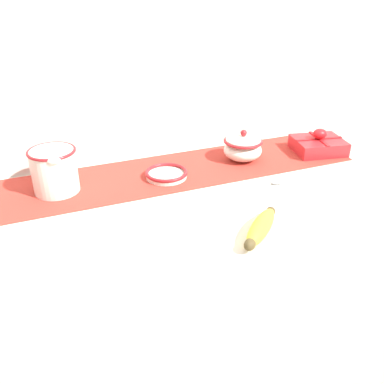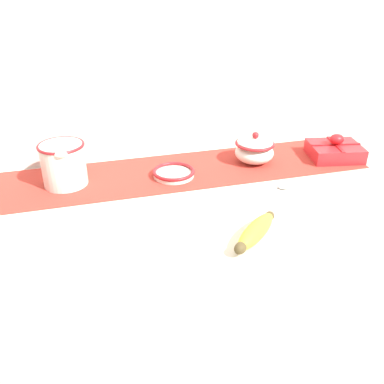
# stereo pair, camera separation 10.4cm
# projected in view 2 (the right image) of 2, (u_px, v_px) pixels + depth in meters

# --- Properties ---
(countertop) EXTENTS (1.22, 0.63, 0.87)m
(countertop) POSITION_uv_depth(u_px,v_px,m) (194.00, 323.00, 1.32)
(countertop) COLOR beige
(countertop) RESTS_ON ground_plane
(back_wall) EXTENTS (2.02, 0.04, 2.40)m
(back_wall) POSITION_uv_depth(u_px,v_px,m) (164.00, 46.00, 1.24)
(back_wall) COLOR silver
(back_wall) RESTS_ON ground_plane
(table_runner) EXTENTS (1.12, 0.26, 0.00)m
(table_runner) POSITION_uv_depth(u_px,v_px,m) (179.00, 171.00, 1.27)
(table_runner) COLOR #B23328
(table_runner) RESTS_ON countertop
(cream_pitcher) EXTENTS (0.12, 0.15, 0.12)m
(cream_pitcher) POSITION_uv_depth(u_px,v_px,m) (63.00, 163.00, 1.16)
(cream_pitcher) COLOR white
(cream_pitcher) RESTS_ON countertop
(sugar_bowl) EXTENTS (0.12, 0.12, 0.10)m
(sugar_bowl) POSITION_uv_depth(u_px,v_px,m) (254.00, 149.00, 1.30)
(sugar_bowl) COLOR white
(sugar_bowl) RESTS_ON countertop
(small_dish) EXTENTS (0.12, 0.12, 0.02)m
(small_dish) POSITION_uv_depth(u_px,v_px,m) (174.00, 173.00, 1.23)
(small_dish) COLOR white
(small_dish) RESTS_ON countertop
(banana) EXTENTS (0.15, 0.14, 0.04)m
(banana) POSITION_uv_depth(u_px,v_px,m) (255.00, 231.00, 0.95)
(banana) COLOR yellow
(banana) RESTS_ON countertop
(spoon) EXTENTS (0.15, 0.03, 0.01)m
(spoon) POSITION_uv_depth(u_px,v_px,m) (281.00, 186.00, 1.17)
(spoon) COLOR silver
(spoon) RESTS_ON countertop
(gift_box) EXTENTS (0.18, 0.16, 0.08)m
(gift_box) POSITION_uv_depth(u_px,v_px,m) (335.00, 150.00, 1.34)
(gift_box) COLOR red
(gift_box) RESTS_ON countertop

